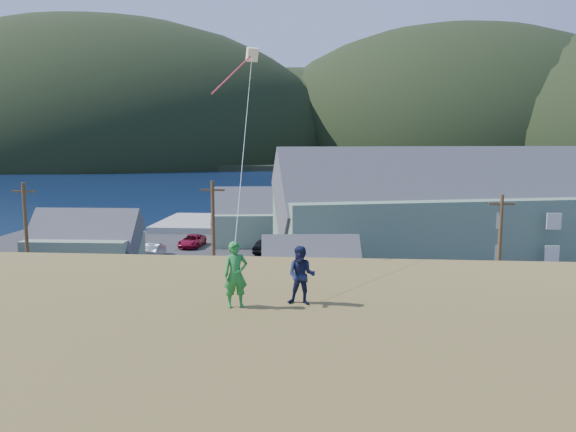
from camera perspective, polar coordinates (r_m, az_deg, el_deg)
The scene contains 15 objects.
ground at distance 36.47m, azimuth -2.43°, elevation -11.11°, with size 900.00×900.00×0.00m, color #0A1638.
grass_strip at distance 34.58m, azimuth -2.85°, elevation -12.10°, with size 110.00×8.00×0.10m, color #4C3D19.
waterfront_lot at distance 52.74m, azimuth -0.11°, elevation -5.06°, with size 72.00×36.00×0.12m, color #28282B.
wharf at distance 75.80m, azimuth -3.15°, elevation -0.81°, with size 26.00×14.00×0.90m, color gray.
far_shore at distance 364.40m, azimuth 4.12°, elevation 6.12°, with size 900.00×320.00×2.00m, color black.
far_hills at distance 315.30m, azimuth 10.52°, elevation 5.93°, with size 760.00×265.00×143.00m.
lodge at distance 56.16m, azimuth 18.69°, elevation 0.59°, with size 39.60×19.92×13.42m.
shed_palegreen_near at distance 52.74m, azimuth -19.92°, elevation -2.73°, with size 9.61×6.21×6.87m.
shed_white at distance 41.42m, azimuth 2.35°, elevation -5.58°, with size 7.74×5.58×5.77m.
shed_palegreen_far at distance 63.28m, azimuth -2.42°, elevation -0.21°, with size 12.37×8.05×7.84m.
utility_poles at distance 37.03m, azimuth -5.34°, elevation -3.65°, with size 31.37×0.24×9.03m.
parked_cars at distance 58.73m, azimuth -6.55°, elevation -2.99°, with size 24.97×10.94×1.53m.
kite_flyer_green at distance 15.65m, azimuth -5.34°, elevation -5.95°, with size 0.67×0.44×1.84m, color #227E34.
kite_flyer_navy at distance 15.85m, azimuth 1.37°, elevation -6.06°, with size 0.81×0.63×1.67m, color #171D40.
kite_rig at distance 24.00m, azimuth -3.98°, elevation 15.56°, with size 1.03×4.75×10.93m.
Camera 1 is at (4.39, -34.21, 11.85)m, focal length 35.00 mm.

